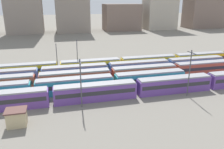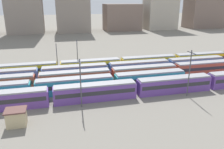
% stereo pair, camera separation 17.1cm
% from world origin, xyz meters
% --- Properties ---
extents(ground_plane, '(600.00, 600.00, 0.00)m').
position_xyz_m(ground_plane, '(0.00, 10.40, 0.00)').
color(ground_plane, slate).
extents(train_track_0, '(112.50, 3.06, 3.75)m').
position_xyz_m(train_track_0, '(40.14, 0.00, 1.90)').
color(train_track_0, '#6B429E').
rests_on(train_track_0, ground_plane).
extents(train_track_1, '(55.80, 3.06, 3.75)m').
position_xyz_m(train_track_1, '(7.81, 5.20, 1.90)').
color(train_track_1, teal).
rests_on(train_track_1, ground_plane).
extents(train_track_2, '(112.50, 3.06, 3.75)m').
position_xyz_m(train_track_2, '(36.71, 10.40, 1.90)').
color(train_track_2, '#BC4C38').
rests_on(train_track_2, ground_plane).
extents(train_track_3, '(74.70, 3.06, 3.75)m').
position_xyz_m(train_track_3, '(18.25, 15.60, 1.90)').
color(train_track_3, '#4C70BC').
rests_on(train_track_3, ground_plane).
extents(train_track_4, '(112.50, 3.06, 3.75)m').
position_xyz_m(train_track_4, '(42.34, 20.80, 1.90)').
color(train_track_4, yellow).
rests_on(train_track_4, ground_plane).
extents(catenary_pole_0, '(0.24, 3.20, 10.19)m').
position_xyz_m(catenary_pole_0, '(8.41, -2.71, 5.64)').
color(catenary_pole_0, '#4C4C51').
rests_on(catenary_pole_0, ground_plane).
extents(catenary_pole_1, '(0.24, 3.20, 9.40)m').
position_xyz_m(catenary_pole_1, '(10.41, 24.02, 5.24)').
color(catenary_pole_1, '#4C4C51').
rests_on(catenary_pole_1, ground_plane).
extents(catenary_pole_2, '(0.24, 3.20, 10.68)m').
position_xyz_m(catenary_pole_2, '(32.61, -2.81, 5.90)').
color(catenary_pole_2, '#4C4C51').
rests_on(catenary_pole_2, ground_plane).
extents(catenary_pole_3, '(0.24, 3.20, 8.61)m').
position_xyz_m(catenary_pole_3, '(4.19, 23.56, 4.83)').
color(catenary_pole_3, '#4C4C51').
rests_on(catenary_pole_3, ground_plane).
extents(signal_hut, '(3.60, 3.00, 3.04)m').
position_xyz_m(signal_hut, '(-3.45, -7.28, 1.55)').
color(signal_hut, '#C6B284').
rests_on(signal_hut, ground_plane).
extents(distant_building_2, '(21.62, 20.42, 35.68)m').
position_xyz_m(distant_building_2, '(16.56, 114.48, 17.84)').
color(distant_building_2, gray).
rests_on(distant_building_2, ground_plane).
extents(distant_building_3, '(25.13, 16.28, 18.16)m').
position_xyz_m(distant_building_3, '(51.25, 114.48, 9.08)').
color(distant_building_3, '#7A665B').
rests_on(distant_building_3, ground_plane).
extents(distant_building_4, '(22.29, 15.76, 35.74)m').
position_xyz_m(distant_building_4, '(80.58, 114.48, 17.87)').
color(distant_building_4, '#B2A899').
rests_on(distant_building_4, ground_plane).
extents(distant_building_5, '(29.28, 17.08, 28.49)m').
position_xyz_m(distant_building_5, '(118.29, 114.48, 14.24)').
color(distant_building_5, '#7A665B').
rests_on(distant_building_5, ground_plane).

